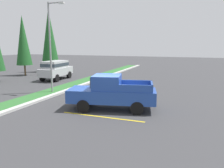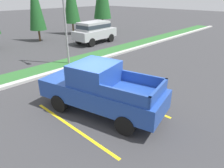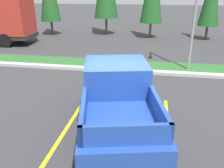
# 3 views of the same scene
# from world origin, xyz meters

# --- Properties ---
(ground_plane) EXTENTS (120.00, 120.00, 0.00)m
(ground_plane) POSITION_xyz_m (0.00, 0.00, 0.00)
(ground_plane) COLOR #38383A
(parking_line_near) EXTENTS (0.12, 4.80, 0.01)m
(parking_line_near) POSITION_xyz_m (-1.65, -0.46, 0.00)
(parking_line_near) COLOR yellow
(parking_line_near) RESTS_ON ground
(parking_line_far) EXTENTS (0.12, 4.80, 0.01)m
(parking_line_far) POSITION_xyz_m (1.45, -0.46, 0.00)
(parking_line_far) COLOR yellow
(parking_line_far) RESTS_ON ground
(curb_strip) EXTENTS (56.00, 0.40, 0.15)m
(curb_strip) POSITION_xyz_m (0.00, 5.00, 0.07)
(curb_strip) COLOR #B2B2AD
(curb_strip) RESTS_ON ground
(grass_median) EXTENTS (56.00, 1.80, 0.06)m
(grass_median) POSITION_xyz_m (0.00, 6.10, 0.03)
(grass_median) COLOR #2D662D
(grass_median) RESTS_ON ground
(pickup_truck_main) EXTENTS (3.02, 5.51, 2.10)m
(pickup_truck_main) POSITION_xyz_m (-0.12, -0.41, 1.04)
(pickup_truck_main) COLOR black
(pickup_truck_main) RESTS_ON ground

